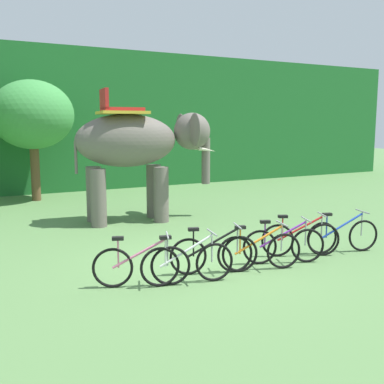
% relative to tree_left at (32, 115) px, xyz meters
% --- Properties ---
extents(ground_plane, '(80.00, 80.00, 0.00)m').
position_rel_tree_left_xyz_m(ground_plane, '(1.71, -9.58, -3.13)').
color(ground_plane, '#567F47').
extents(foliage_hedge, '(36.00, 6.00, 5.96)m').
position_rel_tree_left_xyz_m(foliage_hedge, '(1.71, 4.55, -0.15)').
color(foliage_hedge, '#1E6028').
rests_on(foliage_hedge, ground).
extents(tree_left, '(2.95, 2.95, 4.40)m').
position_rel_tree_left_xyz_m(tree_left, '(0.00, 0.00, 0.00)').
color(tree_left, brown).
rests_on(tree_left, ground).
extents(elephant, '(4.22, 2.16, 3.78)m').
position_rel_tree_left_xyz_m(elephant, '(2.04, -5.17, -0.93)').
color(elephant, '#665E56').
rests_on(elephant, ground).
extents(bike_pink, '(1.61, 0.75, 0.92)m').
position_rel_tree_left_xyz_m(bike_pink, '(0.03, -10.38, -2.74)').
color(bike_pink, black).
rests_on(bike_pink, ground).
extents(bike_white, '(1.68, 0.55, 0.92)m').
position_rel_tree_left_xyz_m(bike_white, '(0.80, -10.64, -2.74)').
color(bike_white, black).
rests_on(bike_white, ground).
extents(bike_black, '(1.64, 0.68, 0.92)m').
position_rel_tree_left_xyz_m(bike_black, '(1.51, -10.36, -2.74)').
color(bike_black, black).
rests_on(bike_black, ground).
extents(bike_orange, '(1.67, 0.62, 0.92)m').
position_rel_tree_left_xyz_m(bike_orange, '(2.38, -10.62, -2.74)').
color(bike_orange, black).
rests_on(bike_orange, ground).
extents(bike_purple, '(1.61, 0.74, 0.92)m').
position_rel_tree_left_xyz_m(bike_purple, '(3.09, -10.48, -2.74)').
color(bike_purple, black).
rests_on(bike_purple, ground).
extents(bike_red, '(1.58, 0.80, 0.92)m').
position_rel_tree_left_xyz_m(bike_red, '(3.74, -10.24, -2.74)').
color(bike_red, black).
rests_on(bike_red, ground).
extents(bike_blue, '(1.66, 0.63, 0.92)m').
position_rel_tree_left_xyz_m(bike_blue, '(4.75, -10.46, -2.74)').
color(bike_blue, black).
rests_on(bike_blue, ground).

